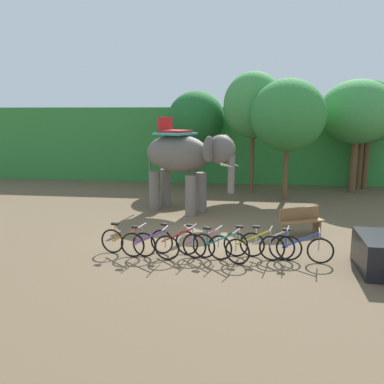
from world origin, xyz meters
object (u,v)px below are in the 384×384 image
object	(u,v)px
tree_far_left	(196,119)
tree_right	(363,123)
bike_orange	(128,242)
bike_white	(270,245)
tree_center_right	(253,105)
bike_red	(178,243)
tree_left	(357,112)
tree_center_left	(288,115)
elephant	(184,158)
bike_yellow	(253,245)
bike_blue	(301,248)
bike_pink	(203,244)
bike_teal	(220,247)
tree_far_right	(369,110)
bike_purple	(149,245)
wooden_bench	(301,220)

from	to	relation	value
tree_far_left	tree_right	bearing A→B (deg)	2.82
bike_orange	bike_white	xyz separation A→B (m)	(3.96, 0.22, 0.00)
tree_center_right	bike_red	world-z (taller)	tree_center_right
tree_center_right	bike_orange	world-z (taller)	tree_center_right
tree_left	tree_right	bearing A→B (deg)	61.98
tree_center_left	elephant	distance (m)	5.30
tree_far_left	bike_white	world-z (taller)	tree_far_left
bike_yellow	bike_blue	bearing A→B (deg)	-3.70
tree_center_right	tree_right	world-z (taller)	tree_center_right
tree_center_left	tree_right	world-z (taller)	tree_center_left
tree_far_left	tree_center_left	bearing A→B (deg)	-33.84
tree_right	bike_pink	size ratio (longest dim) A/B	2.71
tree_left	bike_yellow	distance (m)	11.95
bike_red	bike_teal	xyz separation A→B (m)	(1.20, -0.25, 0.00)
tree_far_right	bike_purple	world-z (taller)	tree_far_right
tree_left	wooden_bench	world-z (taller)	tree_left
bike_pink	bike_teal	bearing A→B (deg)	-24.13
tree_center_right	tree_far_right	distance (m)	6.25
tree_left	tree_right	size ratio (longest dim) A/B	1.24
tree_left	tree_center_left	bearing A→B (deg)	-146.67
tree_center_left	tree_far_right	size ratio (longest dim) A/B	0.97
bike_orange	bike_yellow	distance (m)	3.51
tree_center_left	bike_purple	bearing A→B (deg)	-117.73
bike_red	wooden_bench	distance (m)	4.50
wooden_bench	bike_white	bearing A→B (deg)	-114.46
bike_purple	bike_red	size ratio (longest dim) A/B	1.02
elephant	bike_red	size ratio (longest dim) A/B	2.49
bike_red	bike_teal	bearing A→B (deg)	-11.93
tree_center_left	bike_teal	bearing A→B (deg)	-106.41
bike_red	bike_pink	xyz separation A→B (m)	(0.72, -0.04, 0.00)
bike_red	bike_blue	bearing A→B (deg)	-0.44
tree_far_right	bike_white	size ratio (longest dim) A/B	3.29
tree_center_right	tree_left	size ratio (longest dim) A/B	1.06
bike_pink	wooden_bench	distance (m)	3.96
elephant	tree_far_right	bearing A→B (deg)	36.18
tree_center_right	bike_white	bearing A→B (deg)	-87.37
tree_center_left	bike_red	bearing A→B (deg)	-114.46
tree_center_left	bike_white	size ratio (longest dim) A/B	3.21
bike_pink	bike_orange	bearing A→B (deg)	-178.18
tree_left	tree_far_right	distance (m)	1.52
bike_teal	bike_yellow	size ratio (longest dim) A/B	0.96
bike_purple	bike_blue	distance (m)	4.10
elephant	bike_blue	bearing A→B (deg)	-52.96
bike_pink	tree_far_left	bearing A→B (deg)	97.94
tree_right	tree_far_right	distance (m)	0.72
bike_teal	bike_purple	bearing A→B (deg)	-178.21
tree_right	tree_far_right	size ratio (longest dim) A/B	0.80
tree_center_right	bike_yellow	world-z (taller)	tree_center_right
tree_center_left	wooden_bench	distance (m)	6.34
bike_pink	bike_white	world-z (taller)	same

